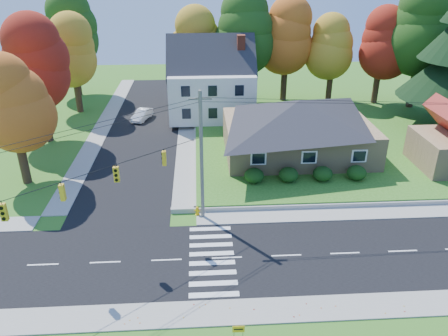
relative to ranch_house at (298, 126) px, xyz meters
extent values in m
plane|color=#3D7923|center=(-8.00, -16.00, -3.27)|extent=(120.00, 120.00, 0.00)
cube|color=black|center=(-8.00, -16.00, -3.26)|extent=(90.00, 8.00, 0.02)
cube|color=black|center=(-16.00, 10.00, -3.25)|extent=(8.00, 44.00, 0.02)
cube|color=#9C9A90|center=(-8.00, -11.00, -3.23)|extent=(90.00, 2.00, 0.08)
cube|color=#9C9A90|center=(-8.00, -21.00, -3.23)|extent=(90.00, 2.00, 0.08)
cube|color=#3D7923|center=(5.00, 5.00, -3.02)|extent=(30.00, 30.00, 0.50)
cube|color=tan|center=(0.00, 0.00, -1.17)|extent=(14.00, 10.00, 3.20)
pyramid|color=#26262B|center=(0.00, 0.00, 1.53)|extent=(14.60, 10.60, 2.20)
cube|color=silver|center=(-8.00, 12.00, 0.03)|extent=(10.00, 8.00, 5.60)
pyramid|color=#26262B|center=(-8.00, 12.00, 4.03)|extent=(10.40, 8.40, 2.40)
cube|color=brown|center=(-4.50, 12.00, 2.03)|extent=(0.90, 0.90, 9.60)
ellipsoid|color=#163A10|center=(-5.00, -6.20, -2.13)|extent=(1.70, 1.70, 1.27)
ellipsoid|color=#163A10|center=(-2.00, -6.20, -2.13)|extent=(1.70, 1.70, 1.27)
ellipsoid|color=#163A10|center=(1.00, -6.20, -2.13)|extent=(1.70, 1.70, 1.27)
ellipsoid|color=#163A10|center=(4.00, -6.20, -2.13)|extent=(1.70, 1.70, 1.27)
cylinder|color=#666059|center=(-9.50, -10.80, 1.73)|extent=(0.26, 0.26, 10.00)
cube|color=#666059|center=(-9.50, -10.80, 6.13)|extent=(1.60, 0.12, 0.12)
cube|color=gold|center=(-20.00, -19.20, 2.68)|extent=(0.34, 0.26, 1.00)
cube|color=gold|center=(-17.50, -17.20, 2.68)|extent=(0.26, 0.34, 1.00)
cube|color=gold|center=(-14.80, -15.05, 2.68)|extent=(0.34, 0.26, 1.00)
cube|color=gold|center=(-12.00, -12.80, 2.68)|extent=(0.26, 0.34, 1.00)
cylinder|color=black|center=(-16.00, -16.00, 3.33)|extent=(13.02, 10.43, 0.04)
cylinder|color=#3F2A19|center=(-10.00, 18.00, -0.07)|extent=(0.80, 0.80, 5.40)
sphere|color=#B48822|center=(-10.00, 18.00, 3.83)|extent=(6.72, 6.72, 6.72)
sphere|color=#B48822|center=(-10.00, 18.00, 5.51)|extent=(5.91, 5.91, 5.91)
sphere|color=#B48822|center=(-10.00, 18.00, 7.19)|extent=(5.11, 5.11, 5.11)
cylinder|color=#3F2A19|center=(-4.00, 17.00, 0.38)|extent=(0.86, 0.86, 6.30)
sphere|color=#224A14|center=(-4.00, 17.00, 4.93)|extent=(7.84, 7.84, 7.84)
sphere|color=#224A14|center=(-4.00, 17.00, 6.89)|extent=(6.90, 6.90, 6.90)
sphere|color=#224A14|center=(-4.00, 17.00, 8.85)|extent=(5.96, 5.96, 5.96)
cylinder|color=#3F2A19|center=(2.00, 18.00, 0.16)|extent=(0.83, 0.83, 5.85)
sphere|color=#C0591A|center=(2.00, 18.00, 4.38)|extent=(7.28, 7.28, 7.28)
sphere|color=#C0591A|center=(2.00, 18.00, 6.20)|extent=(6.41, 6.41, 6.41)
sphere|color=#C0591A|center=(2.00, 18.00, 8.02)|extent=(5.53, 5.53, 5.53)
cylinder|color=#3F2A19|center=(8.00, 17.00, -0.29)|extent=(0.77, 0.77, 4.95)
sphere|color=#B48822|center=(8.00, 17.00, 3.28)|extent=(6.16, 6.16, 6.16)
sphere|color=#B48822|center=(8.00, 17.00, 4.82)|extent=(5.42, 5.42, 5.42)
sphere|color=#B48822|center=(8.00, 17.00, 6.36)|extent=(4.68, 4.68, 4.68)
cylinder|color=#3F2A19|center=(14.00, 16.00, -0.07)|extent=(0.80, 0.80, 5.40)
sphere|color=maroon|center=(14.00, 16.00, 3.83)|extent=(6.72, 6.72, 6.72)
sphere|color=maroon|center=(14.00, 16.00, 5.51)|extent=(5.91, 5.91, 5.91)
sphere|color=maroon|center=(14.00, 16.00, 7.19)|extent=(5.11, 5.11, 5.11)
cylinder|color=#3F2A19|center=(18.00, 14.00, 0.61)|extent=(0.89, 0.89, 6.75)
sphere|color=#224A14|center=(18.00, 14.00, 5.48)|extent=(8.40, 8.40, 8.40)
sphere|color=#224A14|center=(18.00, 14.00, 7.58)|extent=(7.39, 7.39, 7.39)
sphere|color=#224A14|center=(18.00, 14.00, 9.68)|extent=(6.38, 6.38, 6.38)
cylinder|color=#3F2A19|center=(-25.00, -4.00, -0.79)|extent=(0.77, 0.77, 4.95)
sphere|color=#C0591A|center=(-25.00, -4.00, 2.78)|extent=(6.16, 6.16, 6.16)
sphere|color=#C0591A|center=(-25.00, -4.00, 4.32)|extent=(5.42, 5.42, 5.42)
sphere|color=#C0591A|center=(-25.00, -4.00, 5.86)|extent=(4.68, 4.68, 4.68)
cylinder|color=#3F2A19|center=(-26.00, 6.00, -0.34)|extent=(0.83, 0.83, 5.85)
sphere|color=maroon|center=(-26.00, 6.00, 3.88)|extent=(7.28, 7.28, 7.28)
sphere|color=maroon|center=(-26.00, 6.00, 5.70)|extent=(6.41, 6.41, 6.41)
sphere|color=maroon|center=(-26.00, 6.00, 7.52)|extent=(5.53, 5.53, 5.53)
cylinder|color=#3F2A19|center=(-25.00, 16.00, -0.57)|extent=(0.80, 0.80, 5.40)
sphere|color=#B48822|center=(-25.00, 16.00, 3.33)|extent=(6.72, 6.72, 6.72)
sphere|color=#B48822|center=(-25.00, 16.00, 5.01)|extent=(5.91, 5.91, 5.91)
sphere|color=#B48822|center=(-25.00, 16.00, 6.69)|extent=(5.11, 5.11, 5.11)
cylinder|color=#3F2A19|center=(-27.00, 24.00, -0.12)|extent=(0.86, 0.86, 6.30)
sphere|color=#224A14|center=(-27.00, 24.00, 4.43)|extent=(7.84, 7.84, 7.84)
sphere|color=#224A14|center=(-27.00, 24.00, 6.39)|extent=(6.90, 6.90, 6.90)
sphere|color=#224A14|center=(-27.00, 24.00, 8.35)|extent=(5.96, 5.96, 5.96)
imported|color=white|center=(-16.57, 12.25, -2.60)|extent=(2.48, 4.12, 1.28)
cylinder|color=#E5AE09|center=(-9.92, -10.55, -3.22)|extent=(0.34, 0.34, 0.10)
cylinder|color=#E5AE09|center=(-9.92, -10.55, -2.93)|extent=(0.23, 0.23, 0.53)
sphere|color=#E5AE09|center=(-9.92, -10.55, -2.61)|extent=(0.25, 0.25, 0.25)
cylinder|color=#E5AE09|center=(-9.92, -10.55, -2.83)|extent=(0.45, 0.23, 0.11)
cylinder|color=black|center=(-8.09, -22.79, -3.00)|extent=(0.02, 0.02, 0.53)
cylinder|color=black|center=(-7.62, -22.79, -3.00)|extent=(0.02, 0.02, 0.53)
cube|color=yellow|center=(-7.85, -22.79, -2.68)|extent=(0.64, 0.04, 0.43)
camera|label=1|loc=(-9.64, -39.52, 14.68)|focal=35.00mm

